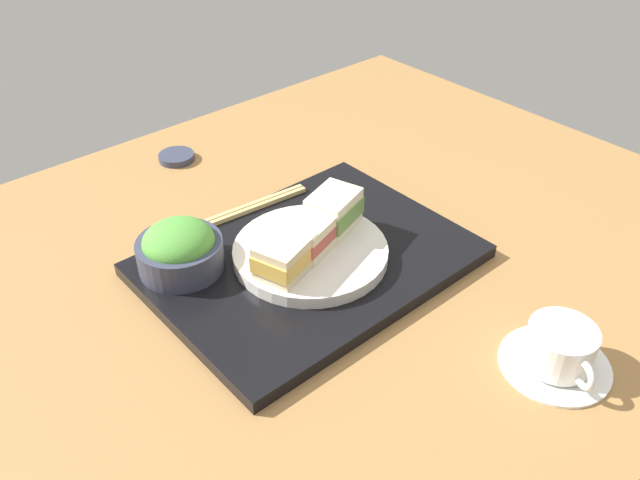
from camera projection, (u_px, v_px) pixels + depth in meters
ground_plane at (287, 277)px, 94.44cm from camera, size 140.00×100.00×3.00cm
serving_tray at (309, 260)px, 93.50cm from camera, size 43.73×32.53×1.95cm
sandwich_plate at (310, 252)px, 91.97cm from camera, size 21.81×21.81×1.75cm
sandwich_near at (334, 211)px, 93.93cm from camera, size 8.97×8.00×5.52cm
sandwich_middle at (310, 234)px, 90.07cm from camera, size 9.36×7.84×4.68cm
sandwich_far at (285, 256)px, 85.92cm from camera, size 9.27×7.85×4.80cm
salad_bowl at (180, 249)px, 88.78cm from camera, size 11.77×11.77×7.07cm
chopsticks_pair at (244, 210)px, 101.56cm from camera, size 22.34×3.74×0.70cm
coffee_cup at (559, 351)px, 76.99cm from camera, size 13.25×13.25×5.85cm
small_sauce_dish at (177, 157)px, 118.52cm from camera, size 6.41×6.41×1.22cm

